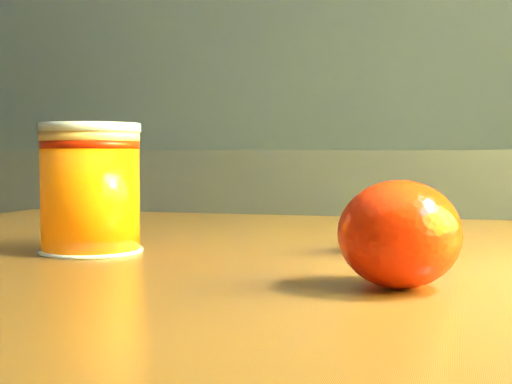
% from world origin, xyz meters
% --- Properties ---
extents(kitchen_counter, '(3.15, 0.60, 0.90)m').
position_xyz_m(kitchen_counter, '(0.00, 1.45, 0.45)').
color(kitchen_counter, '#434347').
rests_on(kitchen_counter, ground).
extents(juice_glass, '(0.08, 0.08, 0.11)m').
position_xyz_m(juice_glass, '(0.62, -0.04, 0.86)').
color(juice_glass, '#FB6C05').
rests_on(juice_glass, table).
extents(orange_front, '(0.08, 0.08, 0.07)m').
position_xyz_m(orange_front, '(0.89, -0.11, 0.84)').
color(orange_front, '#F62704').
rests_on(orange_front, table).
extents(orange_back, '(0.06, 0.06, 0.05)m').
position_xyz_m(orange_back, '(0.86, 0.04, 0.83)').
color(orange_back, '#F62704').
rests_on(orange_back, table).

